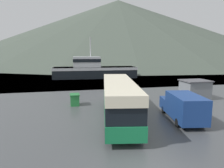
% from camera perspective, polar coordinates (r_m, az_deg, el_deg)
% --- Properties ---
extents(water_surface, '(240.00, 240.00, 0.00)m').
position_cam_1_polar(water_surface, '(151.15, -11.34, 6.56)').
color(water_surface, slate).
rests_on(water_surface, ground).
extents(hill_backdrop, '(234.42, 234.42, 47.44)m').
position_cam_1_polar(hill_backdrop, '(168.99, 1.70, 15.02)').
color(hill_backdrop, '#424C42').
rests_on(hill_backdrop, ground).
extents(tour_bus, '(4.65, 12.32, 3.37)m').
position_cam_1_polar(tour_bus, '(17.71, 1.96, -3.97)').
color(tour_bus, '#146B3D').
rests_on(tour_bus, ground).
extents(delivery_van, '(3.20, 6.31, 2.38)m').
position_cam_1_polar(delivery_van, '(18.40, 19.57, -6.01)').
color(delivery_van, navy).
rests_on(delivery_van, ground).
extents(fishing_boat, '(19.44, 5.94, 9.38)m').
position_cam_1_polar(fishing_boat, '(47.04, -5.29, 4.09)').
color(fishing_boat, black).
rests_on(fishing_boat, water_surface).
extents(storage_bin, '(1.05, 1.43, 1.27)m').
position_cam_1_polar(storage_bin, '(22.83, -10.59, -4.37)').
color(storage_bin, '#287F3D').
rests_on(storage_bin, ground).
extents(dock_kiosk, '(3.36, 2.80, 2.42)m').
position_cam_1_polar(dock_kiosk, '(27.39, 22.59, -1.47)').
color(dock_kiosk, slate).
rests_on(dock_kiosk, ground).
extents(small_boat, '(2.71, 7.46, 0.86)m').
position_cam_1_polar(small_boat, '(51.69, 0.20, 2.93)').
color(small_boat, maroon).
rests_on(small_boat, water_surface).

